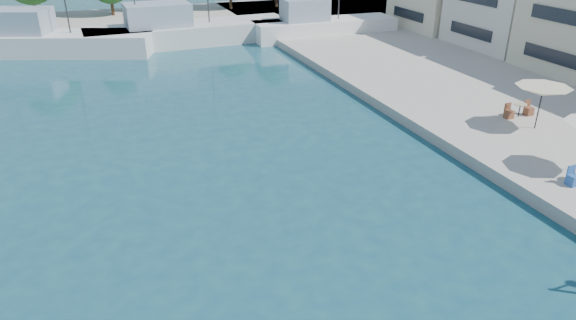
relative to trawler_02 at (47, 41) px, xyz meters
name	(u,v)px	position (x,y,z in m)	size (l,w,h in m)	color
quay_far	(108,23)	(5.53, 11.47, -0.77)	(90.00, 16.00, 0.60)	#AFA79E
trawler_02	(47,41)	(0.00, 0.00, 0.00)	(17.62, 10.00, 10.20)	silver
trawler_03	(185,32)	(11.87, -0.23, 0.00)	(19.05, 5.63, 10.20)	silver
trawler_04	(321,27)	(24.71, -2.60, 0.00)	(14.14, 4.05, 10.20)	white
umbrella_cream	(543,91)	(24.99, -29.70, 1.59)	(2.81, 2.81, 2.31)	black
cafe_table_03	(519,112)	(25.46, -28.00, -0.18)	(1.82, 0.70, 0.76)	black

